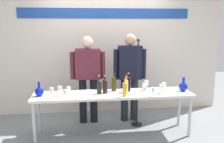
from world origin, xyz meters
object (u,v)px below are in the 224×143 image
at_px(display_table, 113,97).
at_px(wine_glass_right_3, 144,89).
at_px(wine_bottle_1, 125,88).
at_px(wine_bottle_4, 128,83).
at_px(wine_glass_left_0, 69,89).
at_px(wine_glass_right_5, 146,83).
at_px(wine_bottle_5, 114,83).
at_px(wine_glass_left_2, 52,91).
at_px(wine_glass_right_0, 144,85).
at_px(decanter_blue_right, 183,87).
at_px(decanter_blue_left, 39,91).
at_px(wine_bottle_2, 126,85).
at_px(wine_glass_left_3, 65,92).
at_px(wine_glass_right_2, 164,85).
at_px(presenter_right, 130,72).
at_px(wine_bottle_0, 99,86).
at_px(presenter_left, 88,74).
at_px(wine_bottle_3, 105,86).
at_px(wine_glass_left_1, 60,89).
at_px(wine_glass_right_1, 153,90).

bearing_deg(display_table, wine_glass_right_3, -18.78).
height_order(wine_bottle_1, wine_bottle_4, wine_bottle_4).
bearing_deg(wine_bottle_1, wine_glass_left_0, 170.89).
xyz_separation_m(wine_bottle_1, wine_glass_right_5, (0.44, 0.35, -0.01)).
distance_m(wine_bottle_5, wine_glass_left_2, 1.04).
distance_m(wine_bottle_5, wine_glass_right_0, 0.52).
height_order(decanter_blue_right, wine_bottle_5, wine_bottle_5).
xyz_separation_m(decanter_blue_left, wine_bottle_2, (1.40, 0.02, 0.05)).
bearing_deg(wine_glass_right_5, wine_glass_left_3, -166.04).
bearing_deg(wine_glass_left_0, wine_bottle_2, 3.11).
distance_m(wine_glass_left_3, wine_glass_right_2, 1.63).
xyz_separation_m(presenter_right, wine_glass_right_0, (0.15, -0.51, -0.14)).
distance_m(wine_bottle_0, wine_glass_left_0, 0.50).
bearing_deg(display_table, wine_bottle_0, 174.15).
height_order(wine_bottle_1, wine_bottle_2, wine_bottle_2).
relative_size(presenter_left, wine_glass_left_2, 10.91).
bearing_deg(wine_glass_left_0, wine_bottle_4, 8.05).
distance_m(wine_bottle_2, wine_glass_left_3, 1.00).
relative_size(wine_glass_right_2, wine_glass_right_5, 1.01).
bearing_deg(wine_glass_right_0, wine_bottle_2, -165.82).
bearing_deg(wine_glass_right_3, presenter_left, 139.22).
bearing_deg(presenter_right, wine_bottle_5, -129.04).
bearing_deg(wine_bottle_3, wine_glass_left_1, -175.67).
bearing_deg(wine_glass_left_3, wine_glass_left_1, 121.64).
distance_m(wine_glass_left_0, wine_glass_left_2, 0.26).
bearing_deg(wine_bottle_5, wine_glass_right_3, -34.64).
bearing_deg(wine_bottle_4, presenter_right, 76.32).
bearing_deg(wine_glass_right_3, wine_bottle_0, 165.21).
bearing_deg(presenter_right, wine_bottle_4, -103.68).
bearing_deg(display_table, decanter_blue_left, -179.29).
bearing_deg(wine_glass_right_2, decanter_blue_right, 3.66).
bearing_deg(wine_bottle_0, wine_bottle_5, 25.42).
height_order(wine_glass_left_1, wine_glass_right_1, wine_glass_left_1).
bearing_deg(wine_glass_right_3, wine_bottle_5, 145.36).
height_order(wine_bottle_1, wine_glass_left_3, wine_bottle_1).
distance_m(decanter_blue_left, wine_glass_left_0, 0.46).
bearing_deg(wine_glass_right_1, wine_glass_right_2, 36.17).
distance_m(display_table, wine_glass_right_5, 0.65).
bearing_deg(wine_bottle_0, presenter_right, 42.48).
distance_m(wine_bottle_0, wine_bottle_2, 0.45).
bearing_deg(presenter_right, wine_glass_right_5, -64.41).
distance_m(wine_bottle_3, wine_bottle_5, 0.21).
bearing_deg(wine_glass_right_1, wine_glass_left_2, 175.26).
height_order(decanter_blue_left, wine_glass_left_0, decanter_blue_left).
bearing_deg(presenter_left, wine_glass_right_2, -26.70).
xyz_separation_m(wine_bottle_4, wine_glass_right_3, (0.21, -0.26, -0.03)).
bearing_deg(wine_bottle_5, wine_glass_right_2, -12.57).
bearing_deg(display_table, wine_bottle_4, 18.76).
distance_m(display_table, wine_glass_left_0, 0.74).
bearing_deg(wine_bottle_2, wine_glass_right_2, -3.57).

